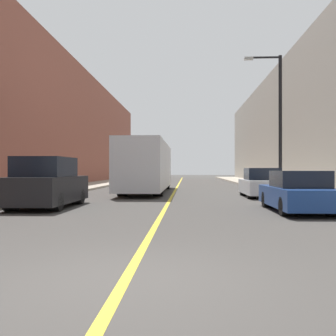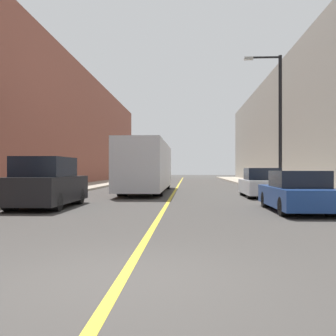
{
  "view_description": "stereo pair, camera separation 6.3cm",
  "coord_description": "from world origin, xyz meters",
  "px_view_note": "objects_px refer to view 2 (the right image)",
  "views": [
    {
      "loc": [
        0.84,
        -5.31,
        1.5
      ],
      "look_at": [
        -0.38,
        19.74,
        1.58
      ],
      "focal_mm": 42.0,
      "sensor_mm": 36.0,
      "label": 1
    },
    {
      "loc": [
        0.9,
        -5.3,
        1.5
      ],
      "look_at": [
        -0.38,
        19.74,
        1.58
      ],
      "focal_mm": 42.0,
      "sensor_mm": 36.0,
      "label": 2
    }
  ],
  "objects_px": {
    "parked_suv_left": "(46,184)",
    "car_right_mid": "(261,184)",
    "car_right_near": "(297,193)",
    "street_lamp_right": "(277,116)",
    "bus": "(148,166)"
  },
  "relations": [
    {
      "from": "parked_suv_left",
      "to": "car_right_mid",
      "type": "relative_size",
      "value": 1.12
    },
    {
      "from": "car_right_near",
      "to": "street_lamp_right",
      "type": "relative_size",
      "value": 0.59
    },
    {
      "from": "street_lamp_right",
      "to": "bus",
      "type": "bearing_deg",
      "value": 161.38
    },
    {
      "from": "parked_suv_left",
      "to": "car_right_near",
      "type": "distance_m",
      "value": 9.47
    },
    {
      "from": "car_right_mid",
      "to": "parked_suv_left",
      "type": "bearing_deg",
      "value": -146.95
    },
    {
      "from": "parked_suv_left",
      "to": "car_right_mid",
      "type": "bearing_deg",
      "value": 33.05
    },
    {
      "from": "car_right_mid",
      "to": "street_lamp_right",
      "type": "relative_size",
      "value": 0.53
    },
    {
      "from": "car_right_near",
      "to": "bus",
      "type": "bearing_deg",
      "value": 119.24
    },
    {
      "from": "bus",
      "to": "street_lamp_right",
      "type": "height_order",
      "value": "street_lamp_right"
    },
    {
      "from": "car_right_near",
      "to": "car_right_mid",
      "type": "xyz_separation_m",
      "value": [
        0.08,
        7.25,
        0.04
      ]
    },
    {
      "from": "bus",
      "to": "car_right_near",
      "type": "distance_m",
      "value": 13.38
    },
    {
      "from": "car_right_near",
      "to": "street_lamp_right",
      "type": "bearing_deg",
      "value": 81.53
    },
    {
      "from": "street_lamp_right",
      "to": "parked_suv_left",
      "type": "bearing_deg",
      "value": -143.62
    },
    {
      "from": "bus",
      "to": "car_right_mid",
      "type": "distance_m",
      "value": 7.99
    },
    {
      "from": "car_right_mid",
      "to": "street_lamp_right",
      "type": "height_order",
      "value": "street_lamp_right"
    }
  ]
}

